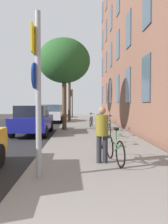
% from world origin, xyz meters
% --- Properties ---
extents(ground_plane, '(41.80, 41.80, 0.00)m').
position_xyz_m(ground_plane, '(-2.40, 15.00, 0.00)').
color(ground_plane, '#332D28').
extents(road_asphalt, '(7.00, 38.00, 0.01)m').
position_xyz_m(road_asphalt, '(-4.50, 15.00, 0.01)').
color(road_asphalt, '#232326').
rests_on(road_asphalt, ground).
extents(sidewalk, '(4.20, 38.00, 0.12)m').
position_xyz_m(sidewalk, '(1.10, 15.00, 0.06)').
color(sidewalk, gray).
rests_on(sidewalk, ground).
extents(building_facade, '(0.56, 27.00, 14.67)m').
position_xyz_m(building_facade, '(3.69, 14.50, 7.35)').
color(building_facade, brown).
rests_on(building_facade, ground).
extents(sign_post, '(0.15, 0.60, 3.59)m').
position_xyz_m(sign_post, '(-0.61, 3.86, 2.14)').
color(sign_post, gray).
rests_on(sign_post, sidewalk).
extents(traffic_light, '(0.43, 0.24, 3.32)m').
position_xyz_m(traffic_light, '(-0.46, 25.14, 2.41)').
color(traffic_light, black).
rests_on(traffic_light, sidewalk).
extents(tree_near, '(3.19, 3.19, 5.59)m').
position_xyz_m(tree_near, '(-0.55, 12.65, 4.33)').
color(tree_near, '#4C3823').
rests_on(tree_near, sidewalk).
extents(tree_far, '(3.12, 3.12, 6.36)m').
position_xyz_m(tree_far, '(-0.48, 19.48, 5.13)').
color(tree_far, '#4C3823').
rests_on(tree_far, sidewalk).
extents(bicycle_0, '(0.42, 1.62, 0.97)m').
position_xyz_m(bicycle_0, '(1.27, 4.99, 0.50)').
color(bicycle_0, black).
rests_on(bicycle_0, sidewalk).
extents(bicycle_1, '(0.53, 1.59, 0.92)m').
position_xyz_m(bicycle_1, '(1.26, 7.39, 0.48)').
color(bicycle_1, black).
rests_on(bicycle_1, sidewalk).
extents(bicycle_2, '(0.42, 1.76, 0.96)m').
position_xyz_m(bicycle_2, '(1.68, 9.79, 0.49)').
color(bicycle_2, black).
rests_on(bicycle_2, sidewalk).
extents(bicycle_3, '(0.43, 1.59, 0.94)m').
position_xyz_m(bicycle_3, '(2.22, 12.19, 0.48)').
color(bicycle_3, black).
rests_on(bicycle_3, sidewalk).
extents(bicycle_4, '(0.47, 1.75, 0.97)m').
position_xyz_m(bicycle_4, '(1.24, 14.59, 0.50)').
color(bicycle_4, black).
rests_on(bicycle_4, sidewalk).
extents(bicycle_5, '(0.49, 1.62, 0.94)m').
position_xyz_m(bicycle_5, '(2.31, 16.99, 0.48)').
color(bicycle_5, black).
rests_on(bicycle_5, sidewalk).
extents(pedestrian_0, '(0.38, 0.38, 1.53)m').
position_xyz_m(pedestrian_0, '(0.92, 4.99, 0.99)').
color(pedestrian_0, '#26262D').
rests_on(pedestrian_0, sidewalk).
extents(car_1, '(1.87, 4.06, 1.62)m').
position_xyz_m(car_1, '(-2.21, 11.35, 0.84)').
color(car_1, navy).
rests_on(car_1, road_asphalt).
extents(car_2, '(2.01, 3.97, 1.62)m').
position_xyz_m(car_2, '(-2.02, 19.35, 0.84)').
color(car_2, silver).
rests_on(car_2, road_asphalt).
extents(car_3, '(2.04, 4.03, 1.62)m').
position_xyz_m(car_3, '(-2.78, 24.95, 0.84)').
color(car_3, orange).
rests_on(car_3, road_asphalt).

